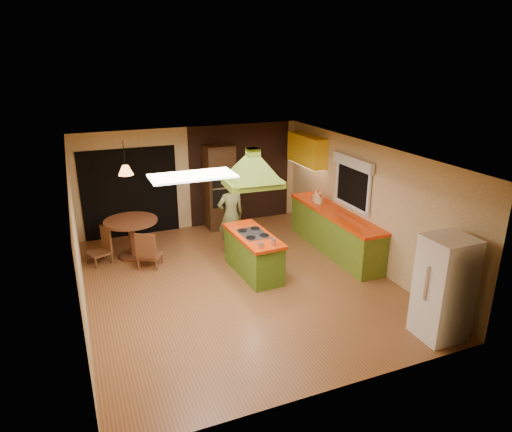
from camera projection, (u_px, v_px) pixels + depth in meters
name	position (u px, v px, depth m)	size (l,w,h in m)	color
ground	(239.00, 282.00, 8.72)	(6.50, 6.50, 0.00)	#945830
room_walls	(238.00, 221.00, 8.30)	(5.50, 6.50, 6.50)	beige
ceiling_plane	(237.00, 153.00, 7.88)	(6.50, 6.50, 0.00)	silver
brick_panel	(240.00, 174.00, 11.56)	(2.64, 0.03, 2.50)	#381E14
nook_opening	(130.00, 193.00, 10.65)	(2.20, 0.03, 2.10)	black
right_counter	(334.00, 231.00, 9.96)	(0.62, 3.05, 0.92)	olive
upper_cabinets	(307.00, 150.00, 10.90)	(0.34, 1.40, 0.70)	yellow
window_right	(353.00, 174.00, 9.43)	(0.12, 1.35, 1.06)	black
fluor_panel	(193.00, 176.00, 6.45)	(1.20, 0.60, 0.03)	white
kitchen_island	(253.00, 253.00, 8.96)	(0.74, 1.67, 0.84)	#4F791E
range_hood	(253.00, 162.00, 8.34)	(1.07, 0.79, 0.79)	olive
man	(231.00, 215.00, 9.82)	(0.61, 0.40, 1.67)	brown
refrigerator	(444.00, 288.00, 6.81)	(0.67, 0.63, 1.63)	white
wall_oven	(220.00, 187.00, 11.15)	(0.69, 0.61, 2.08)	#422815
dining_table	(132.00, 231.00, 9.64)	(1.11, 1.11, 0.83)	brown
chair_left	(98.00, 246.00, 9.37)	(0.41, 0.41, 0.75)	brown
chair_near	(150.00, 249.00, 9.23)	(0.43, 0.43, 0.79)	brown
pendant_lamp	(126.00, 170.00, 9.20)	(0.30, 0.30, 0.20)	#FF9E3F
canister_large	(318.00, 198.00, 10.33)	(0.17, 0.17, 0.24)	#FFEECD
canister_medium	(320.00, 200.00, 10.26)	(0.12, 0.12, 0.17)	beige
canister_small	(315.00, 198.00, 10.48)	(0.11, 0.11, 0.15)	beige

